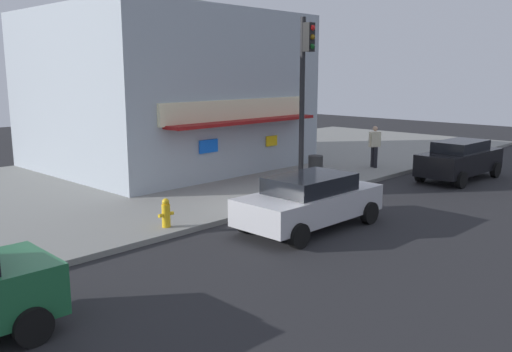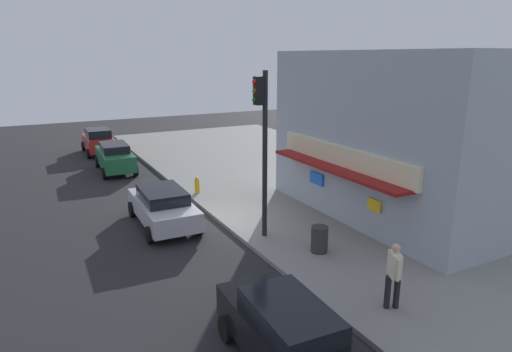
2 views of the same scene
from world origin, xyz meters
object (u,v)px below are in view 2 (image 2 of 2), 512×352
at_px(parked_car_black, 289,336).
at_px(parked_car_silver, 163,206).
at_px(parked_car_green, 115,157).
at_px(traffic_light, 263,135).
at_px(trash_can, 319,239).
at_px(fire_hydrant, 197,185).
at_px(parked_car_red, 99,141).
at_px(pedestrian, 394,272).

xyz_separation_m(parked_car_black, parked_car_silver, (-9.64, 0.10, -0.04)).
bearing_deg(parked_car_silver, parked_car_green, 179.95).
xyz_separation_m(traffic_light, trash_can, (2.10, 1.05, -3.32)).
xyz_separation_m(fire_hydrant, parked_car_red, (-12.37, -2.56, 0.33)).
height_order(trash_can, parked_car_black, parked_car_black).
bearing_deg(parked_car_green, parked_car_silver, -0.05).
relative_size(parked_car_green, parked_car_black, 1.00).
height_order(pedestrian, parked_car_green, pedestrian).
relative_size(pedestrian, parked_car_silver, 0.41).
distance_m(trash_can, parked_car_black, 5.89).
xyz_separation_m(fire_hydrant, trash_can, (8.27, 1.27, 0.07)).
bearing_deg(parked_car_black, trash_can, 138.16).
height_order(parked_car_green, parked_car_black, parked_car_green).
height_order(parked_car_black, parked_car_red, parked_car_red).
bearing_deg(traffic_light, trash_can, 26.47).
relative_size(parked_car_black, parked_car_red, 1.12).
distance_m(fire_hydrant, trash_can, 8.37).
distance_m(traffic_light, parked_car_green, 13.54).
height_order(pedestrian, parked_car_red, pedestrian).
height_order(trash_can, parked_car_red, parked_car_red).
bearing_deg(fire_hydrant, parked_car_black, -11.86).
xyz_separation_m(trash_can, parked_car_black, (4.38, -3.92, 0.23)).
relative_size(trash_can, parked_car_silver, 0.20).
bearing_deg(parked_car_green, parked_car_black, -0.33).
height_order(traffic_light, trash_can, traffic_light).
xyz_separation_m(pedestrian, parked_car_red, (-24.38, -3.46, -0.30)).
bearing_deg(parked_car_black, parked_car_green, 179.67).
xyz_separation_m(fire_hydrant, parked_car_black, (12.65, -2.66, 0.29)).
bearing_deg(fire_hydrant, parked_car_red, -168.30).
height_order(fire_hydrant, trash_can, trash_can).
height_order(fire_hydrant, parked_car_green, parked_car_green).
relative_size(parked_car_silver, parked_car_red, 1.13).
relative_size(traffic_light, parked_car_silver, 1.33).
height_order(trash_can, parked_car_green, parked_car_green).
height_order(trash_can, pedestrian, pedestrian).
distance_m(traffic_light, parked_car_red, 18.99).
xyz_separation_m(traffic_light, parked_car_black, (6.49, -2.88, -3.10)).
bearing_deg(parked_car_red, parked_car_silver, 0.03).
xyz_separation_m(traffic_light, parked_car_red, (-18.54, -2.78, -3.06)).
bearing_deg(traffic_light, parked_car_silver, -138.67).
bearing_deg(parked_car_green, parked_car_red, -179.83).
height_order(parked_car_black, parked_car_silver, parked_car_black).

